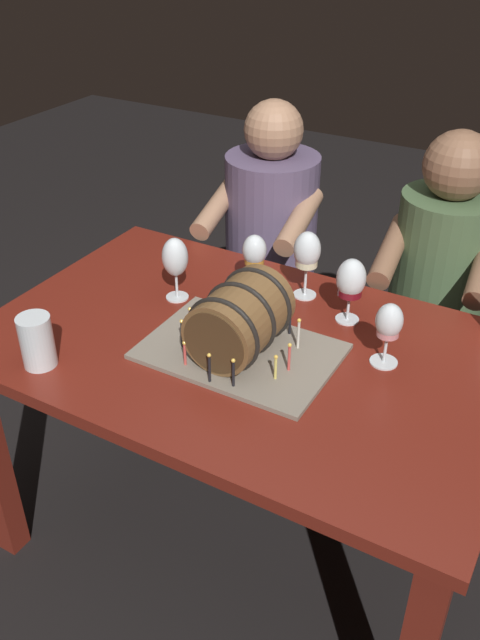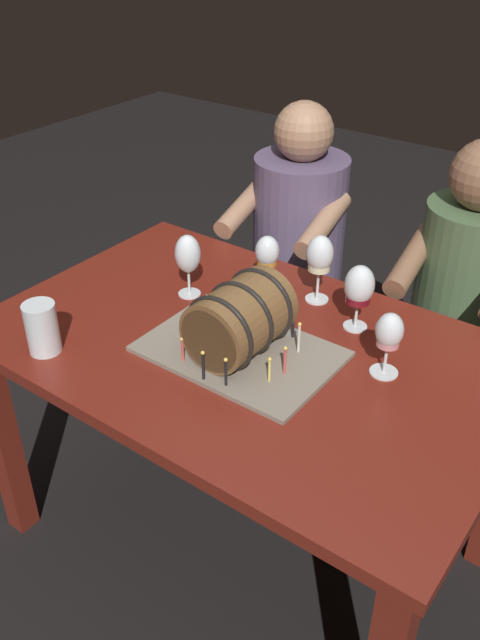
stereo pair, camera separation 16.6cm
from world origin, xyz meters
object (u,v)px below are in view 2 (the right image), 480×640
object	(u,v)px
beer_pint	(42,329)
person_seated_right	(454,331)
wine_glass_empty	(188,255)
person_seated_left	(296,273)
dining_table	(246,378)
wine_glass_rose	(389,334)
wine_glass_red	(359,288)
wine_glass_amber	(267,254)
barrel_cake	(240,324)
wine_glass_white	(320,257)

from	to	relation	value
beer_pint	person_seated_right	bearing A→B (deg)	56.63
wine_glass_empty	person_seated_left	size ratio (longest dim) A/B	0.16
person_seated_right	dining_table	bearing A→B (deg)	-112.68
wine_glass_rose	beer_pint	size ratio (longest dim) A/B	1.24
dining_table	wine_glass_red	xyz separation A→B (m)	(0.19, 0.24, 0.23)
wine_glass_red	person_seated_left	bearing A→B (deg)	134.64
wine_glass_amber	dining_table	bearing A→B (deg)	-66.49
barrel_cake	wine_glass_amber	xyz separation A→B (m)	(-0.12, 0.28, 0.04)
dining_table	wine_glass_rose	size ratio (longest dim) A/B	8.10
wine_glass_white	person_seated_right	xyz separation A→B (m)	(0.28, 0.44, -0.37)
barrel_cake	wine_glass_rose	distance (m)	0.36
wine_glass_empty	wine_glass_white	bearing A→B (deg)	31.74
wine_glass_red	person_seated_left	world-z (taller)	person_seated_left
wine_glass_rose	wine_glass_empty	size ratio (longest dim) A/B	0.90
wine_glass_rose	person_seated_right	world-z (taller)	person_seated_right
wine_glass_rose	wine_glass_white	bearing A→B (deg)	147.09
wine_glass_white	person_seated_right	distance (m)	0.64
dining_table	barrel_cake	size ratio (longest dim) A/B	2.85
wine_glass_white	wine_glass_rose	xyz separation A→B (m)	(0.31, -0.20, -0.02)
wine_glass_white	wine_glass_amber	bearing A→B (deg)	-156.10
barrel_cake	wine_glass_red	distance (m)	0.33
barrel_cake	person_seated_right	bearing A→B (deg)	69.20
person_seated_right	wine_glass_rose	bearing A→B (deg)	-87.09
wine_glass_amber	person_seated_left	xyz separation A→B (m)	(-0.20, 0.50, -0.35)
wine_glass_rose	person_seated_left	xyz separation A→B (m)	(-0.65, 0.64, -0.33)
dining_table	wine_glass_red	distance (m)	0.38
beer_pint	barrel_cake	bearing A→B (deg)	35.03
barrel_cake	wine_glass_red	xyz separation A→B (m)	(0.18, 0.28, 0.03)
dining_table	person_seated_left	distance (m)	0.81
wine_glass_amber	person_seated_right	world-z (taller)	person_seated_right
beer_pint	person_seated_right	size ratio (longest dim) A/B	0.12
wine_glass_white	person_seated_right	world-z (taller)	person_seated_right
wine_glass_red	person_seated_left	size ratio (longest dim) A/B	0.16
barrel_cake	wine_glass_empty	size ratio (longest dim) A/B	2.56
person_seated_right	wine_glass_empty	bearing A→B (deg)	-133.03
dining_table	wine_glass_rose	distance (m)	0.42
wine_glass_amber	wine_glass_rose	bearing A→B (deg)	-17.60
wine_glass_amber	wine_glass_empty	size ratio (longest dim) A/B	0.98
barrel_cake	person_seated_right	distance (m)	0.90
wine_glass_amber	beer_pint	bearing A→B (deg)	-117.06
dining_table	person_seated_left	world-z (taller)	person_seated_left
barrel_cake	person_seated_left	xyz separation A→B (m)	(-0.32, 0.78, -0.31)
wine_glass_amber	beer_pint	distance (m)	0.64
wine_glass_amber	wine_glass_red	size ratio (longest dim) A/B	0.99
dining_table	wine_glass_amber	size ratio (longest dim) A/B	7.45
wine_glass_amber	person_seated_left	size ratio (longest dim) A/B	0.16
barrel_cake	wine_glass_amber	bearing A→B (deg)	112.12
wine_glass_empty	wine_glass_red	world-z (taller)	wine_glass_empty
wine_glass_white	person_seated_left	distance (m)	0.66
wine_glass_white	person_seated_left	bearing A→B (deg)	127.59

